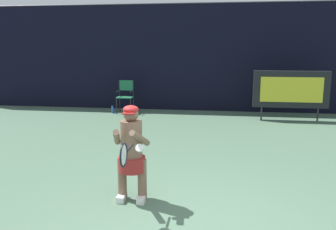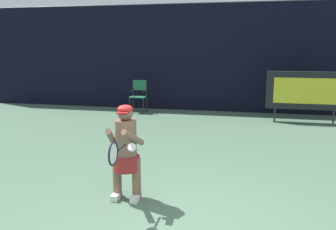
# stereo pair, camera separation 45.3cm
# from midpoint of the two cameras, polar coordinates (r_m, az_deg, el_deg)

# --- Properties ---
(backdrop_screen) EXTENTS (18.00, 0.12, 3.66)m
(backdrop_screen) POSITION_cam_midpoint_polar(r_m,az_deg,el_deg) (12.32, 10.06, 8.93)
(backdrop_screen) COLOR black
(backdrop_screen) RESTS_ON ground
(scoreboard) EXTENTS (2.20, 0.21, 1.50)m
(scoreboard) POSITION_cam_midpoint_polar(r_m,az_deg,el_deg) (11.18, 22.32, 3.64)
(scoreboard) COLOR black
(scoreboard) RESTS_ON ground
(umpire_chair) EXTENTS (0.52, 0.44, 1.08)m
(umpire_chair) POSITION_cam_midpoint_polar(r_m,az_deg,el_deg) (12.07, -3.66, 3.36)
(umpire_chair) COLOR black
(umpire_chair) RESTS_ON ground
(water_bottle) EXTENTS (0.07, 0.07, 0.27)m
(water_bottle) POSITION_cam_midpoint_polar(r_m,az_deg,el_deg) (12.10, -5.73, 0.97)
(water_bottle) COLOR blue
(water_bottle) RESTS_ON ground
(tennis_player) EXTENTS (0.53, 0.61, 1.41)m
(tennis_player) POSITION_cam_midpoint_polar(r_m,az_deg,el_deg) (5.15, -4.28, -5.62)
(tennis_player) COLOR white
(tennis_player) RESTS_ON ground
(tennis_racket) EXTENTS (0.03, 0.60, 0.31)m
(tennis_racket) POSITION_cam_midpoint_polar(r_m,az_deg,el_deg) (4.48, -5.83, -6.17)
(tennis_racket) COLOR black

